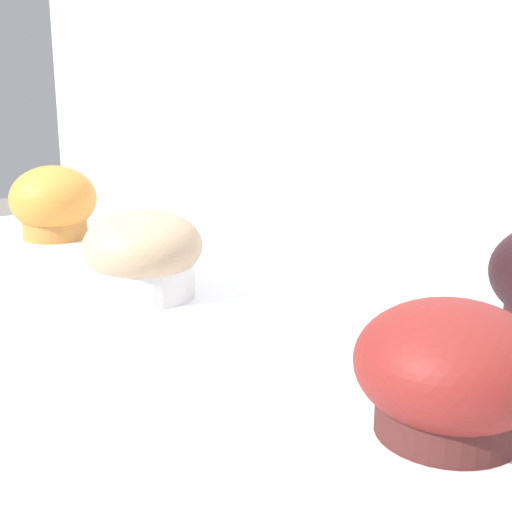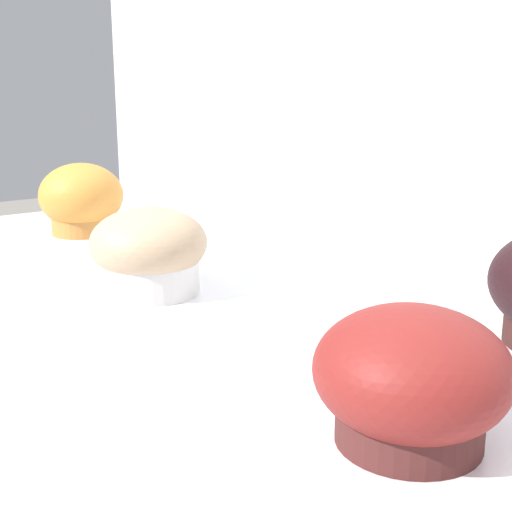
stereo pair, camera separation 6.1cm
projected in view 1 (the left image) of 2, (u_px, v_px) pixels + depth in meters
muffin_front_center at (450, 372)px, 0.40m from camera, size 0.11×0.11×0.08m
muffin_back_left at (54, 204)px, 0.86m from camera, size 0.10×0.10×0.09m
muffin_front_left at (143, 254)px, 0.64m from camera, size 0.11×0.11×0.08m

